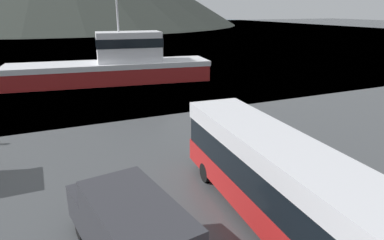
{
  "coord_description": "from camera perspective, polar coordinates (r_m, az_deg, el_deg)",
  "views": [
    {
      "loc": [
        -6.42,
        -1.42,
        7.78
      ],
      "look_at": [
        0.8,
        14.55,
        2.0
      ],
      "focal_mm": 32.0,
      "sensor_mm": 36.0,
      "label": 1
    }
  ],
  "objects": [
    {
      "name": "tour_bus",
      "position": [
        12.69,
        14.56,
        -9.98
      ],
      "size": [
        3.35,
        12.35,
        3.39
      ],
      "rotation": [
        0.0,
        0.0,
        -0.07
      ],
      "color": "red",
      "rests_on": "ground"
    },
    {
      "name": "water_surface",
      "position": [
        143.77,
        -22.42,
        13.82
      ],
      "size": [
        240.0,
        240.0,
        0.0
      ],
      "primitive_type": "plane",
      "color": "#3D5160",
      "rests_on": "ground"
    },
    {
      "name": "fishing_boat",
      "position": [
        38.29,
        -12.67,
        9.01
      ],
      "size": [
        21.75,
        7.53,
        9.69
      ],
      "rotation": [
        0.0,
        0.0,
        1.44
      ],
      "color": "maroon",
      "rests_on": "water_surface"
    },
    {
      "name": "delivery_van",
      "position": [
        11.08,
        -10.56,
        -17.54
      ],
      "size": [
        2.94,
        6.36,
        2.59
      ],
      "rotation": [
        0.0,
        0.0,
        0.14
      ],
      "color": "#2D2D33",
      "rests_on": "ground"
    }
  ]
}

